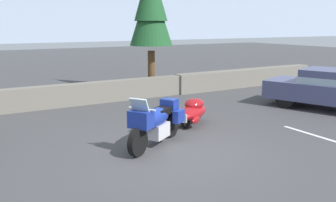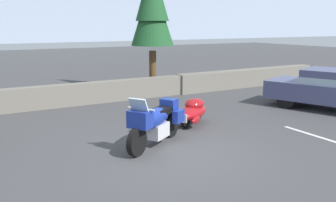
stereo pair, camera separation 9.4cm
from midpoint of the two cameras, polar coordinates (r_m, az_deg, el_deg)
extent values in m
plane|color=#424244|center=(8.44, 0.56, -8.31)|extent=(80.00, 80.00, 0.00)
cube|color=slate|center=(13.91, -12.84, 1.19)|extent=(8.00, 0.44, 0.81)
cube|color=slate|center=(17.94, 12.32, 3.63)|extent=(8.00, 0.60, 0.83)
cylinder|color=black|center=(8.22, -5.14, -6.50)|extent=(0.63, 0.47, 0.66)
cylinder|color=black|center=(9.58, 0.21, -3.76)|extent=(0.63, 0.47, 0.66)
cube|color=silver|center=(8.92, -2.10, -4.64)|extent=(0.74, 0.69, 0.36)
ellipsoid|color=navy|center=(8.75, -2.44, -2.73)|extent=(1.25, 1.01, 0.48)
cube|color=navy|center=(8.20, -4.64, -2.89)|extent=(0.58, 0.63, 0.40)
cube|color=#9EB7C6|center=(8.08, -4.87, -0.71)|extent=(0.39, 0.47, 0.34)
cube|color=black|center=(8.97, -1.49, -1.68)|extent=(0.67, 0.60, 0.16)
cube|color=navy|center=(9.36, -0.07, -0.48)|extent=(0.48, 0.51, 0.28)
cube|color=navy|center=(9.25, 1.43, -2.42)|extent=(0.42, 0.35, 0.32)
cube|color=navy|center=(9.52, -1.81, -2.01)|extent=(0.42, 0.35, 0.32)
cylinder|color=silver|center=(8.18, -4.48, -1.25)|extent=(0.40, 0.62, 0.04)
cylinder|color=silver|center=(8.18, -4.98, -4.74)|extent=(0.25, 0.19, 0.54)
cylinder|color=black|center=(10.42, 2.58, -3.10)|extent=(0.43, 0.32, 0.44)
cylinder|color=black|center=(11.15, 4.38, -2.12)|extent=(0.43, 0.32, 0.44)
ellipsoid|color=maroon|center=(10.75, 3.52, -1.77)|extent=(1.63, 1.37, 0.40)
ellipsoid|color=maroon|center=(10.86, 3.92, -0.44)|extent=(0.91, 0.86, 0.32)
cube|color=silver|center=(10.13, 1.87, -2.73)|extent=(0.22, 0.30, 0.24)
ellipsoid|color=maroon|center=(10.28, 4.20, -2.99)|extent=(0.52, 0.39, 0.20)
ellipsoid|color=maroon|center=(10.54, 1.00, -2.58)|extent=(0.52, 0.39, 0.20)
cylinder|color=silver|center=(9.81, 0.87, -3.75)|extent=(0.62, 0.41, 0.05)
cylinder|color=black|center=(13.57, 17.91, 0.38)|extent=(0.44, 0.71, 0.68)
cylinder|color=black|center=(15.01, 20.07, 1.29)|extent=(0.44, 0.71, 0.68)
cube|color=#474C75|center=(13.84, 24.53, 1.23)|extent=(3.28, 4.85, 0.64)
cylinder|color=brown|center=(16.01, -2.81, 4.69)|extent=(0.31, 0.31, 1.82)
cone|color=#1E5128|center=(15.90, -2.91, 13.95)|extent=(1.86, 1.86, 2.87)
camera|label=1|loc=(0.05, -90.27, -0.06)|focal=38.51mm
camera|label=2|loc=(0.05, 89.73, 0.06)|focal=38.51mm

